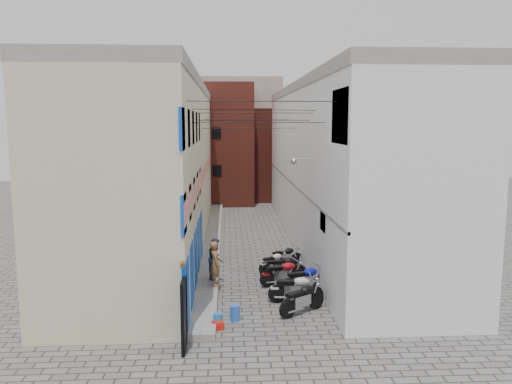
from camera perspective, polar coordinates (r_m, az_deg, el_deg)
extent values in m
plane|color=#5A5754|center=(16.34, 1.21, -16.64)|extent=(90.00, 90.00, 0.00)
cube|color=slate|center=(28.62, -4.98, -5.59)|extent=(0.90, 26.00, 0.25)
cube|color=beige|center=(28.19, -11.09, 2.60)|extent=(5.00, 26.00, 8.50)
cube|color=tan|center=(27.99, -6.08, 2.15)|extent=(0.10, 26.00, 0.80)
cube|color=#0C47B9|center=(20.51, -7.01, -7.67)|extent=(0.12, 10.20, 2.40)
cube|color=#0C47B9|center=(19.82, -7.27, 3.54)|extent=(0.10, 10.20, 4.00)
cube|color=slate|center=(28.14, -11.34, 11.76)|extent=(5.10, 26.00, 0.50)
cube|color=black|center=(15.55, -8.23, -13.63)|extent=(0.10, 1.20, 2.20)
cube|color=white|center=(28.61, 9.19, 2.72)|extent=(5.00, 26.00, 8.50)
cube|color=#0C47B9|center=(16.74, 9.69, 8.52)|extent=(0.10, 2.40, 1.80)
cube|color=white|center=(19.56, 7.81, -3.33)|extent=(0.08, 1.00, 0.70)
cylinder|color=#B2B2B7|center=(22.13, 5.37, 3.76)|extent=(0.80, 0.06, 0.06)
sphere|color=#B2B2B7|center=(22.08, 4.34, 3.50)|extent=(0.28, 0.28, 0.28)
cube|color=slate|center=(28.56, 9.39, 11.74)|extent=(5.10, 26.00, 0.50)
cube|color=slate|center=(28.27, 4.28, 1.00)|extent=(0.10, 26.00, 0.12)
cube|color=maroon|center=(42.86, -4.43, 5.50)|extent=(6.00, 6.00, 10.00)
cube|color=maroon|center=(45.10, 2.01, 4.36)|extent=(5.00, 6.00, 8.00)
cube|color=slate|center=(48.85, -1.95, 6.40)|extent=(8.00, 5.00, 11.00)
cube|color=black|center=(40.42, -1.61, -0.04)|extent=(2.00, 0.30, 2.40)
cylinder|color=black|center=(16.87, 0.73, 10.33)|extent=(5.20, 0.02, 0.02)
cylinder|color=black|center=(18.85, 0.30, 7.95)|extent=(5.20, 0.02, 0.02)
cylinder|color=black|center=(21.35, -0.13, 9.01)|extent=(5.20, 0.02, 0.02)
cylinder|color=black|center=(23.87, -0.47, 10.34)|extent=(5.20, 0.02, 0.02)
cylinder|color=black|center=(26.84, -0.79, 7.29)|extent=(5.20, 0.02, 0.02)
cylinder|color=black|center=(29.84, -1.06, 8.32)|extent=(5.20, 0.02, 0.02)
cylinder|color=black|center=(19.86, 0.11, 9.39)|extent=(5.65, 2.07, 0.02)
cylinder|color=black|center=(22.85, -0.35, 8.19)|extent=(5.80, 1.58, 0.02)
imported|color=#905F34|center=(20.42, -4.68, -8.13)|extent=(0.47, 0.69, 1.81)
imported|color=#323A4B|center=(21.31, -4.62, -7.56)|extent=(0.81, 0.95, 1.72)
cylinder|color=blue|center=(17.30, -4.41, -14.38)|extent=(0.32, 0.32, 0.47)
cylinder|color=blue|center=(17.74, -2.42, -13.65)|extent=(0.46, 0.46, 0.54)
cube|color=red|center=(17.15, -4.41, -14.98)|extent=(0.45, 0.37, 0.25)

